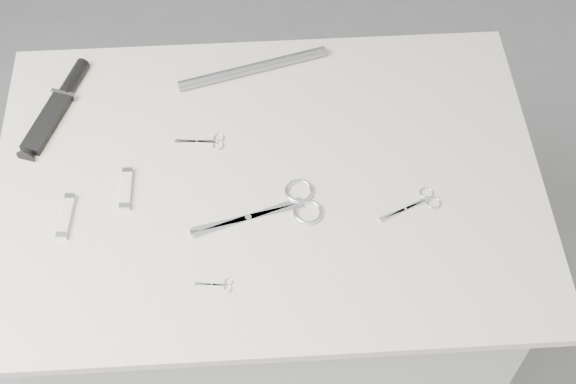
{
  "coord_description": "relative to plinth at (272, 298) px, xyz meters",
  "views": [
    {
      "loc": [
        -0.01,
        -0.86,
        2.1
      ],
      "look_at": [
        0.04,
        -0.03,
        0.92
      ],
      "focal_mm": 50.0,
      "sensor_mm": 36.0,
      "label": 1
    }
  ],
  "objects": [
    {
      "name": "ground",
      "position": [
        0.0,
        0.0,
        -0.46
      ],
      "size": [
        4.0,
        4.0,
        0.01
      ],
      "primitive_type": "cube",
      "color": "gray",
      "rests_on": "ground"
    },
    {
      "name": "plinth",
      "position": [
        0.0,
        0.0,
        0.0
      ],
      "size": [
        0.9,
        0.6,
        0.9
      ],
      "primitive_type": "cube",
      "color": "#B8B8B5",
      "rests_on": "ground"
    },
    {
      "name": "display_board",
      "position": [
        0.0,
        0.0,
        0.46
      ],
      "size": [
        1.0,
        0.7,
        0.02
      ],
      "primitive_type": "cube",
      "color": "beige",
      "rests_on": "plinth"
    },
    {
      "name": "large_shears",
      "position": [
        0.03,
        -0.07,
        0.47
      ],
      "size": [
        0.23,
        0.12,
        0.01
      ],
      "rotation": [
        0.0,
        0.0,
        0.27
      ],
      "color": "silver",
      "rests_on": "display_board"
    },
    {
      "name": "embroidery_scissors_a",
      "position": [
        0.27,
        -0.07,
        0.47
      ],
      "size": [
        0.12,
        0.07,
        0.0
      ],
      "rotation": [
        0.0,
        0.0,
        0.41
      ],
      "color": "silver",
      "rests_on": "display_board"
    },
    {
      "name": "embroidery_scissors_b",
      "position": [
        -0.11,
        0.09,
        0.47
      ],
      "size": [
        0.09,
        0.04,
        0.0
      ],
      "rotation": [
        0.0,
        0.0,
        -0.08
      ],
      "color": "silver",
      "rests_on": "display_board"
    },
    {
      "name": "tiny_scissors",
      "position": [
        -0.09,
        -0.22,
        0.47
      ],
      "size": [
        0.06,
        0.03,
        0.0
      ],
      "rotation": [
        0.0,
        0.0,
        -0.12
      ],
      "color": "silver",
      "rests_on": "display_board"
    },
    {
      "name": "sheathed_knife",
      "position": [
        -0.4,
        0.2,
        0.48
      ],
      "size": [
        0.11,
        0.23,
        0.03
      ],
      "rotation": [
        0.0,
        0.0,
        1.22
      ],
      "color": "black",
      "rests_on": "display_board"
    },
    {
      "name": "pocket_knife_a",
      "position": [
        -0.36,
        -0.07,
        0.48
      ],
      "size": [
        0.03,
        0.09,
        0.01
      ],
      "rotation": [
        0.0,
        0.0,
        1.48
      ],
      "color": "beige",
      "rests_on": "display_board"
    },
    {
      "name": "pocket_knife_b",
      "position": [
        -0.25,
        -0.01,
        0.48
      ],
      "size": [
        0.02,
        0.09,
        0.01
      ],
      "rotation": [
        0.0,
        0.0,
        1.55
      ],
      "color": "beige",
      "rests_on": "display_board"
    },
    {
      "name": "metal_rail",
      "position": [
        -0.02,
        0.27,
        0.48
      ],
      "size": [
        0.3,
        0.1,
        0.02
      ],
      "primitive_type": "cylinder",
      "rotation": [
        0.0,
        1.57,
        0.26
      ],
      "color": "gray",
      "rests_on": "display_board"
    }
  ]
}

